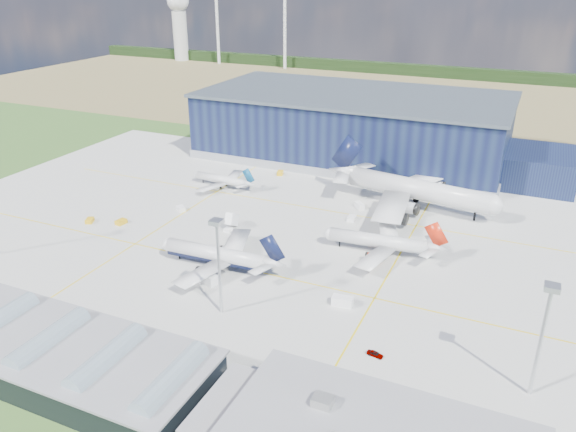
# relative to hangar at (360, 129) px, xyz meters

# --- Properties ---
(ground) EXTENTS (600.00, 600.00, 0.00)m
(ground) POSITION_rel_hangar_xyz_m (-2.81, -94.80, -11.62)
(ground) COLOR #2B5720
(ground) RESTS_ON ground
(apron) EXTENTS (220.00, 160.00, 0.08)m
(apron) POSITION_rel_hangar_xyz_m (-2.81, -84.80, -11.59)
(apron) COLOR #ABABA5
(apron) RESTS_ON ground
(farmland) EXTENTS (600.00, 220.00, 0.01)m
(farmland) POSITION_rel_hangar_xyz_m (-2.81, 125.20, -11.62)
(farmland) COLOR brown
(farmland) RESTS_ON ground
(treeline) EXTENTS (600.00, 8.00, 8.00)m
(treeline) POSITION_rel_hangar_xyz_m (-2.81, 205.20, -7.62)
(treeline) COLOR black
(treeline) RESTS_ON ground
(horizon_dressing) EXTENTS (440.20, 18.00, 70.00)m
(horizon_dressing) POSITION_rel_hangar_xyz_m (-194.11, 199.58, 22.58)
(horizon_dressing) COLOR silver
(horizon_dressing) RESTS_ON ground
(hangar) EXTENTS (145.00, 62.00, 26.10)m
(hangar) POSITION_rel_hangar_xyz_m (0.00, 0.00, 0.00)
(hangar) COLOR #101637
(hangar) RESTS_ON ground
(glass_concourse) EXTENTS (78.00, 23.00, 8.60)m
(glass_concourse) POSITION_rel_hangar_xyz_m (-9.26, -154.80, -7.93)
(glass_concourse) COLOR black
(glass_concourse) RESTS_ON ground
(light_mast_center) EXTENTS (2.60, 2.60, 23.00)m
(light_mast_center) POSITION_rel_hangar_xyz_m (7.19, -124.80, 3.82)
(light_mast_center) COLOR silver
(light_mast_center) RESTS_ON ground
(light_mast_east) EXTENTS (2.60, 2.60, 23.00)m
(light_mast_east) POSITION_rel_hangar_xyz_m (72.19, -124.80, 3.82)
(light_mast_east) COLOR silver
(light_mast_east) RESTS_ON ground
(airliner_navy) EXTENTS (37.49, 36.73, 11.81)m
(airliner_navy) POSITION_rel_hangar_xyz_m (-4.74, -106.80, -5.71)
(airliner_navy) COLOR silver
(airliner_navy) RESTS_ON ground
(airliner_red) EXTENTS (36.79, 36.10, 11.20)m
(airliner_red) POSITION_rel_hangar_xyz_m (31.32, -81.81, -6.02)
(airliner_red) COLOR silver
(airliner_red) RESTS_ON ground
(airliner_widebody) EXTENTS (69.27, 68.20, 19.65)m
(airliner_widebody) POSITION_rel_hangar_xyz_m (34.09, -45.52, -1.79)
(airliner_widebody) COLOR silver
(airliner_widebody) RESTS_ON ground
(airliner_regional) EXTENTS (28.14, 27.62, 8.55)m
(airliner_regional) POSITION_rel_hangar_xyz_m (-33.81, -54.80, -7.34)
(airliner_regional) COLOR silver
(airliner_regional) RESTS_ON ground
(gse_tug_a) EXTENTS (3.08, 3.72, 1.33)m
(gse_tug_a) POSITION_rel_hangar_xyz_m (-54.93, -98.47, -10.95)
(gse_tug_a) COLOR gold
(gse_tug_a) RESTS_ON ground
(gse_tug_b) EXTENTS (2.51, 3.48, 1.42)m
(gse_tug_b) POSITION_rel_hangar_xyz_m (-45.38, -95.44, -10.91)
(gse_tug_b) COLOR gold
(gse_tug_b) RESTS_ON ground
(gse_van_a) EXTENTS (6.40, 3.91, 2.60)m
(gse_van_a) POSITION_rel_hangar_xyz_m (-2.98, -114.96, -10.32)
(gse_van_a) COLOR white
(gse_van_a) RESTS_ON ground
(gse_cart_a) EXTENTS (2.47, 3.52, 1.46)m
(gse_cart_a) POSITION_rel_hangar_xyz_m (18.03, -64.07, -10.88)
(gse_cart_a) COLOR white
(gse_cart_a) RESTS_ON ground
(gse_van_b) EXTENTS (4.23, 4.48, 1.94)m
(gse_van_b) POSITION_rel_hangar_xyz_m (17.26, -53.76, -10.64)
(gse_van_b) COLOR white
(gse_van_b) RESTS_ON ground
(gse_tug_c) EXTENTS (2.93, 3.81, 1.48)m
(gse_tug_c) POSITION_rel_hangar_xyz_m (-20.08, -34.59, -10.88)
(gse_tug_c) COLOR gold
(gse_tug_c) RESTS_ON ground
(gse_cart_b) EXTENTS (4.00, 3.82, 1.45)m
(gse_cart_b) POSITION_rel_hangar_xyz_m (-34.69, -79.26, -10.89)
(gse_cart_b) COLOR white
(gse_cart_b) RESTS_ON ground
(gse_van_c) EXTENTS (4.97, 2.74, 2.29)m
(gse_van_c) POSITION_rel_hangar_xyz_m (31.23, -110.85, -10.47)
(gse_van_c) COLOR white
(gse_van_c) RESTS_ON ground
(airstair) EXTENTS (2.98, 5.87, 3.59)m
(airstair) POSITION_rel_hangar_xyz_m (-12.98, -84.15, -9.82)
(airstair) COLOR white
(airstair) RESTS_ON ground
(car_a) EXTENTS (3.56, 1.91, 1.15)m
(car_a) POSITION_rel_hangar_xyz_m (43.38, -125.85, -11.04)
(car_a) COLOR #99999E
(car_a) RESTS_ON ground
(car_b) EXTENTS (3.48, 2.39, 1.09)m
(car_b) POSITION_rel_hangar_xyz_m (-11.40, -138.54, -11.07)
(car_b) COLOR #99999E
(car_b) RESTS_ON ground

